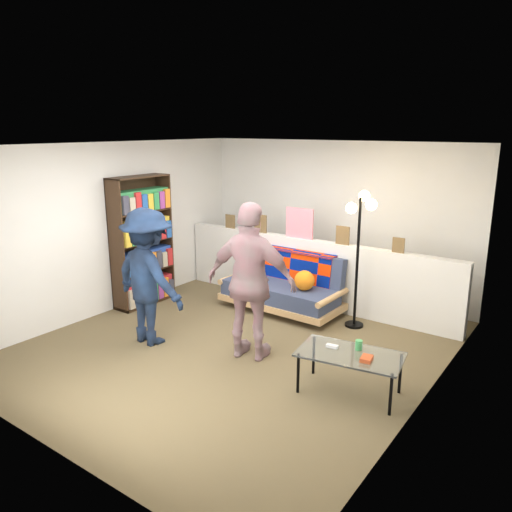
# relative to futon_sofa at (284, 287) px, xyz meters

# --- Properties ---
(ground) EXTENTS (5.00, 5.00, 0.00)m
(ground) POSITION_rel_futon_sofa_xyz_m (0.20, -1.39, -0.35)
(ground) COLOR brown
(ground) RESTS_ON ground
(room_shell) EXTENTS (4.60, 5.05, 2.45)m
(room_shell) POSITION_rel_futon_sofa_xyz_m (0.20, -0.92, 1.32)
(room_shell) COLOR silver
(room_shell) RESTS_ON ground
(half_wall_ledge) EXTENTS (4.45, 0.15, 1.00)m
(half_wall_ledge) POSITION_rel_futon_sofa_xyz_m (0.20, 0.41, 0.15)
(half_wall_ledge) COLOR silver
(half_wall_ledge) RESTS_ON ground
(ledge_decor) EXTENTS (2.97, 0.02, 0.45)m
(ledge_decor) POSITION_rel_futon_sofa_xyz_m (-0.03, 0.39, 0.83)
(ledge_decor) COLOR brown
(ledge_decor) RESTS_ON half_wall_ledge
(futon_sofa) EXTENTS (1.78, 0.90, 0.75)m
(futon_sofa) POSITION_rel_futon_sofa_xyz_m (0.00, 0.00, 0.00)
(futon_sofa) COLOR tan
(futon_sofa) RESTS_ON ground
(bookshelf) EXTENTS (0.32, 0.96, 1.92)m
(bookshelf) POSITION_rel_futon_sofa_xyz_m (-1.88, -0.98, 0.54)
(bookshelf) COLOR black
(bookshelf) RESTS_ON ground
(coffee_table) EXTENTS (1.09, 0.71, 0.53)m
(coffee_table) POSITION_rel_futon_sofa_xyz_m (1.80, -1.61, 0.05)
(coffee_table) COLOR black
(coffee_table) RESTS_ON ground
(floor_lamp) EXTENTS (0.42, 0.34, 1.81)m
(floor_lamp) POSITION_rel_futon_sofa_xyz_m (1.10, 0.05, 0.93)
(floor_lamp) COLOR black
(floor_lamp) RESTS_ON ground
(person_left) EXTENTS (1.13, 0.70, 1.68)m
(person_left) POSITION_rel_futon_sofa_xyz_m (-0.75, -1.90, 0.49)
(person_left) COLOR black
(person_left) RESTS_ON ground
(person_right) EXTENTS (1.13, 0.66, 1.81)m
(person_right) POSITION_rel_futon_sofa_xyz_m (0.51, -1.52, 0.56)
(person_right) COLOR #CC8492
(person_right) RESTS_ON ground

